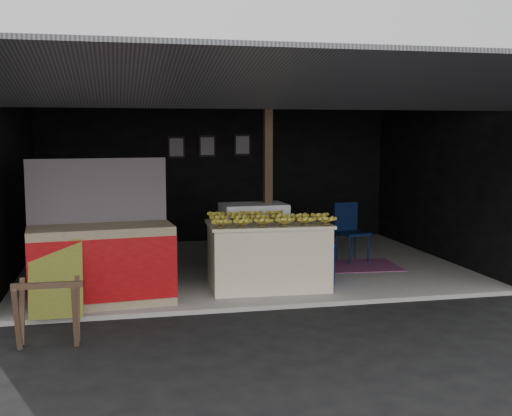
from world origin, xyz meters
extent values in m
plane|color=black|center=(0.00, 0.00, 0.00)|extent=(80.00, 80.00, 0.00)
cube|color=gray|center=(0.00, 2.50, 0.03)|extent=(7.00, 5.00, 0.06)
cube|color=black|center=(0.00, 5.00, 1.51)|extent=(7.00, 0.15, 2.90)
cube|color=black|center=(-3.50, 2.50, 1.51)|extent=(0.15, 5.00, 2.90)
cube|color=black|center=(3.50, 2.50, 1.51)|extent=(0.15, 5.00, 2.90)
cube|color=#232326|center=(0.00, 2.50, 2.96)|extent=(7.20, 5.20, 0.12)
cube|color=#232326|center=(0.00, -0.95, 2.73)|extent=(7.40, 2.47, 0.48)
cube|color=#503728|center=(0.30, 1.90, 1.49)|extent=(0.12, 0.12, 2.85)
cube|color=silver|center=(0.07, 0.91, 0.49)|extent=(1.63, 1.02, 0.87)
cube|color=silver|center=(0.07, 0.91, 0.95)|extent=(1.69, 1.08, 0.04)
cube|color=white|center=(0.06, 1.82, 0.60)|extent=(0.99, 0.69, 1.07)
cube|color=navy|center=(0.06, 1.49, 0.65)|extent=(0.75, 0.05, 0.32)
cube|color=#B21414|center=(0.06, 1.49, 0.27)|extent=(0.48, 0.04, 0.11)
cube|color=#998466|center=(-2.16, 0.56, 0.55)|extent=(1.82, 0.94, 0.99)
cube|color=#B80C0F|center=(-2.16, 0.16, 0.55)|extent=(1.75, 0.19, 0.77)
cube|color=white|center=(-2.16, 0.15, 0.55)|extent=(0.60, 0.07, 0.20)
cube|color=navy|center=(-2.16, 0.89, 1.46)|extent=(1.75, 0.22, 0.82)
cube|color=black|center=(-2.67, 0.04, 0.51)|extent=(0.61, 0.29, 0.89)
cube|color=#503728|center=(-2.96, -1.00, 0.35)|extent=(0.05, 0.26, 0.68)
cube|color=#503728|center=(-2.40, -1.01, 0.35)|extent=(0.05, 0.26, 0.68)
cube|color=#503728|center=(-2.95, -0.67, 0.35)|extent=(0.05, 0.26, 0.68)
cube|color=#503728|center=(-2.40, -0.68, 0.35)|extent=(0.05, 0.26, 0.68)
cube|color=#503728|center=(-2.68, -0.84, 0.65)|extent=(0.71, 0.07, 0.06)
cylinder|color=navy|center=(0.86, 0.97, 0.34)|extent=(0.38, 0.38, 0.55)
cylinder|color=#0A1637|center=(1.71, 2.11, 0.30)|extent=(0.03, 0.03, 0.48)
cylinder|color=#0A1637|center=(2.08, 2.20, 0.30)|extent=(0.03, 0.03, 0.48)
cylinder|color=#0A1637|center=(1.62, 2.48, 0.30)|extent=(0.03, 0.03, 0.48)
cylinder|color=#0A1637|center=(1.99, 2.57, 0.30)|extent=(0.03, 0.03, 0.48)
cube|color=#0A1637|center=(1.85, 2.34, 0.54)|extent=(0.56, 0.56, 0.04)
cube|color=#0A1637|center=(1.80, 2.54, 0.79)|extent=(0.45, 0.15, 0.49)
cube|color=#791B55|center=(1.70, 2.00, 0.07)|extent=(1.57, 1.11, 0.01)
cube|color=black|center=(-0.80, 4.90, 1.91)|extent=(0.32, 0.03, 0.42)
cube|color=#4C4C59|center=(-0.80, 4.88, 1.91)|extent=(0.26, 0.02, 0.34)
cube|color=black|center=(-0.20, 4.90, 1.93)|extent=(0.32, 0.03, 0.42)
cube|color=#4C4C59|center=(-0.20, 4.88, 1.93)|extent=(0.26, 0.02, 0.34)
cube|color=black|center=(0.50, 4.90, 1.95)|extent=(0.32, 0.03, 0.42)
cube|color=#4C4C59|center=(0.50, 4.88, 1.95)|extent=(0.26, 0.02, 0.34)
camera|label=1|loc=(-1.97, -7.55, 2.21)|focal=45.00mm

